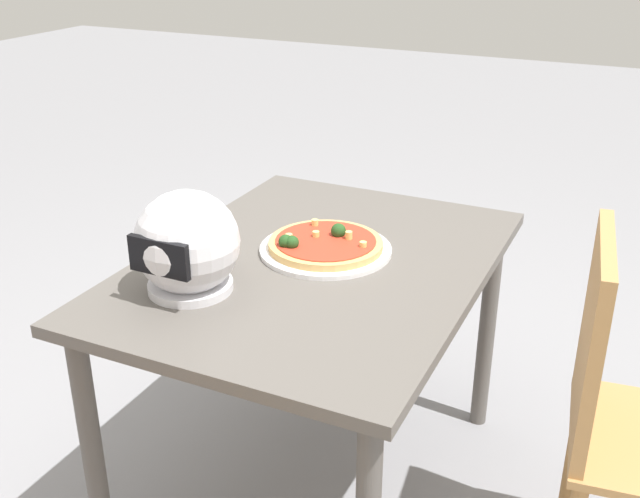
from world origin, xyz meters
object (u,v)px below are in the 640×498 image
object	(u,v)px
dining_table	(315,292)
pizza	(324,243)
motorcycle_helmet	(187,245)
chair_side	(626,412)

from	to	relation	value
dining_table	pizza	size ratio (longest dim) A/B	3.73
motorcycle_helmet	dining_table	bearing A→B (deg)	-126.20
pizza	motorcycle_helmet	distance (m)	0.39
pizza	chair_side	bearing A→B (deg)	173.50
chair_side	dining_table	bearing A→B (deg)	-2.04
motorcycle_helmet	chair_side	size ratio (longest dim) A/B	0.27
motorcycle_helmet	chair_side	bearing A→B (deg)	-166.16
dining_table	motorcycle_helmet	size ratio (longest dim) A/B	4.57
dining_table	chair_side	size ratio (longest dim) A/B	1.22
pizza	chair_side	xyz separation A→B (m)	(-0.77, 0.09, -0.22)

